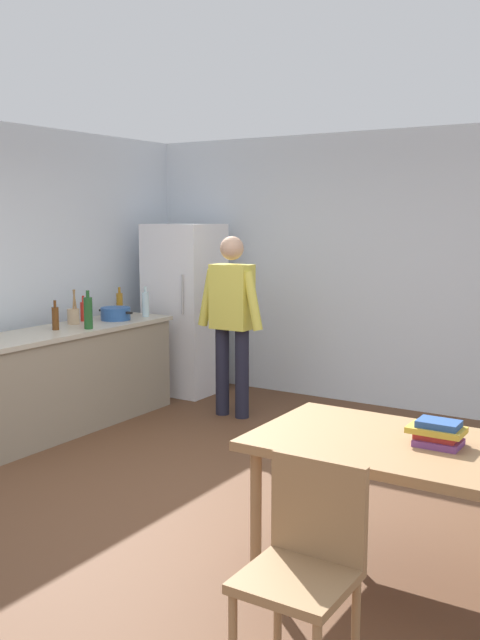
{
  "coord_description": "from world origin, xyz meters",
  "views": [
    {
      "loc": [
        2.6,
        -3.68,
        1.89
      ],
      "look_at": [
        -0.38,
        1.08,
        1.06
      ],
      "focal_mm": 40.0,
      "sensor_mm": 36.0,
      "label": 1
    }
  ],
  "objects_px": {
    "chair": "(306,557)",
    "dining_table": "(392,455)",
    "book_stack": "(438,433)",
    "cooking_pot": "(116,314)",
    "bottle_water_clear": "(146,304)",
    "bottle_beer_brown": "(55,318)",
    "utensil_jar": "(74,316)",
    "person": "(232,314)",
    "bottle_wine_green": "(88,312)",
    "refrigerator": "(185,309)",
    "bottle_oil_amber": "(120,304)",
    "bottle_sauce_red": "(84,311)"
  },
  "relations": [
    {
      "from": "person",
      "to": "bottle_beer_brown",
      "type": "bearing_deg",
      "value": -131.7
    },
    {
      "from": "chair",
      "to": "book_stack",
      "type": "bearing_deg",
      "value": 66.66
    },
    {
      "from": "refrigerator",
      "to": "book_stack",
      "type": "distance_m",
      "value": 4.4
    },
    {
      "from": "cooking_pot",
      "to": "utensil_jar",
      "type": "distance_m",
      "value": 0.43
    },
    {
      "from": "person",
      "to": "book_stack",
      "type": "xyz_separation_m",
      "value": [
        2.57,
        -2.09,
        -0.17
      ]
    },
    {
      "from": "refrigerator",
      "to": "cooking_pot",
      "type": "relative_size",
      "value": 4.5
    },
    {
      "from": "bottle_oil_amber",
      "to": "dining_table",
      "type": "bearing_deg",
      "value": -28.87
    },
    {
      "from": "person",
      "to": "chair",
      "type": "height_order",
      "value": "person"
    },
    {
      "from": "cooking_pot",
      "to": "bottle_oil_amber",
      "type": "height_order",
      "value": "bottle_oil_amber"
    },
    {
      "from": "bottle_beer_brown",
      "to": "bottle_wine_green",
      "type": "xyz_separation_m",
      "value": [
        0.2,
        0.2,
        0.04
      ]
    },
    {
      "from": "cooking_pot",
      "to": "bottle_water_clear",
      "type": "relative_size",
      "value": 1.33
    },
    {
      "from": "chair",
      "to": "cooking_pot",
      "type": "distance_m",
      "value": 4.32
    },
    {
      "from": "bottle_beer_brown",
      "to": "bottle_wine_green",
      "type": "bearing_deg",
      "value": 44.15
    },
    {
      "from": "utensil_jar",
      "to": "chair",
      "type": "bearing_deg",
      "value": -32.61
    },
    {
      "from": "person",
      "to": "utensil_jar",
      "type": "height_order",
      "value": "person"
    },
    {
      "from": "refrigerator",
      "to": "bottle_oil_amber",
      "type": "distance_m",
      "value": 0.79
    },
    {
      "from": "chair",
      "to": "dining_table",
      "type": "bearing_deg",
      "value": 78.59
    },
    {
      "from": "person",
      "to": "chair",
      "type": "relative_size",
      "value": 1.87
    },
    {
      "from": "refrigerator",
      "to": "person",
      "type": "xyz_separation_m",
      "value": [
        0.95,
        -0.55,
        0.08
      ]
    },
    {
      "from": "refrigerator",
      "to": "chair",
      "type": "height_order",
      "value": "refrigerator"
    },
    {
      "from": "cooking_pot",
      "to": "bottle_water_clear",
      "type": "xyz_separation_m",
      "value": [
        0.11,
        0.32,
        0.07
      ]
    },
    {
      "from": "utensil_jar",
      "to": "bottle_beer_brown",
      "type": "distance_m",
      "value": 0.35
    },
    {
      "from": "chair",
      "to": "utensil_jar",
      "type": "distance_m",
      "value": 4.2
    },
    {
      "from": "dining_table",
      "to": "bottle_water_clear",
      "type": "relative_size",
      "value": 4.67
    },
    {
      "from": "person",
      "to": "bottle_beer_brown",
      "type": "xyz_separation_m",
      "value": [
        -1.06,
        -1.19,
        0.03
      ]
    },
    {
      "from": "cooking_pot",
      "to": "utensil_jar",
      "type": "relative_size",
      "value": 1.25
    },
    {
      "from": "bottle_water_clear",
      "to": "bottle_beer_brown",
      "type": "bearing_deg",
      "value": -97.6
    },
    {
      "from": "cooking_pot",
      "to": "bottle_oil_amber",
      "type": "bearing_deg",
      "value": 124.81
    },
    {
      "from": "chair",
      "to": "bottle_water_clear",
      "type": "height_order",
      "value": "bottle_water_clear"
    },
    {
      "from": "dining_table",
      "to": "book_stack",
      "type": "distance_m",
      "value": 0.26
    },
    {
      "from": "dining_table",
      "to": "utensil_jar",
      "type": "height_order",
      "value": "utensil_jar"
    },
    {
      "from": "dining_table",
      "to": "book_stack",
      "type": "bearing_deg",
      "value": 13.48
    },
    {
      "from": "bottle_water_clear",
      "to": "bottle_wine_green",
      "type": "distance_m",
      "value": 0.86
    },
    {
      "from": "refrigerator",
      "to": "chair",
      "type": "distance_m",
      "value": 4.95
    },
    {
      "from": "bottle_beer_brown",
      "to": "bottle_oil_amber",
      "type": "bearing_deg",
      "value": 98.9
    },
    {
      "from": "bottle_oil_amber",
      "to": "chair",
      "type": "bearing_deg",
      "value": -39.45
    },
    {
      "from": "bottle_wine_green",
      "to": "bottle_water_clear",
      "type": "bearing_deg",
      "value": 94.07
    },
    {
      "from": "chair",
      "to": "utensil_jar",
      "type": "height_order",
      "value": "utensil_jar"
    },
    {
      "from": "chair",
      "to": "bottle_beer_brown",
      "type": "bearing_deg",
      "value": 139.13
    },
    {
      "from": "utensil_jar",
      "to": "bottle_beer_brown",
      "type": "xyz_separation_m",
      "value": [
        0.11,
        -0.33,
        0.03
      ]
    },
    {
      "from": "cooking_pot",
      "to": "bottle_wine_green",
      "type": "bearing_deg",
      "value": -72.77
    },
    {
      "from": "chair",
      "to": "bottle_oil_amber",
      "type": "bearing_deg",
      "value": 129.14
    },
    {
      "from": "person",
      "to": "bottle_wine_green",
      "type": "height_order",
      "value": "person"
    },
    {
      "from": "chair",
      "to": "bottle_wine_green",
      "type": "bearing_deg",
      "value": 135.12
    },
    {
      "from": "dining_table",
      "to": "book_stack",
      "type": "xyz_separation_m",
      "value": [
        0.22,
        0.05,
        0.14
      ]
    },
    {
      "from": "person",
      "to": "bottle_sauce_red",
      "type": "height_order",
      "value": "person"
    },
    {
      "from": "book_stack",
      "to": "cooking_pot",
      "type": "bearing_deg",
      "value": 155.48
    },
    {
      "from": "bottle_water_clear",
      "to": "bottle_beer_brown",
      "type": "xyz_separation_m",
      "value": [
        -0.14,
        -1.05,
        -0.02
      ]
    },
    {
      "from": "book_stack",
      "to": "bottle_water_clear",
      "type": "bearing_deg",
      "value": 150.67
    },
    {
      "from": "bottle_sauce_red",
      "to": "bottle_beer_brown",
      "type": "height_order",
      "value": "bottle_beer_brown"
    }
  ]
}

